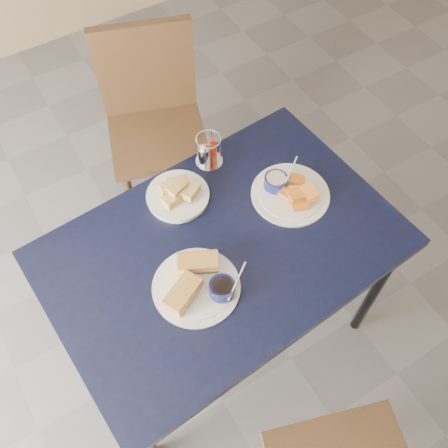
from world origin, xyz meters
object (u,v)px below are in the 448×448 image
sandwich_plate (198,283)px  plantain_plate (287,190)px  dining_table (223,255)px  chair_far (147,114)px  bread_basket (178,194)px  condiment_caddy (208,152)px

sandwich_plate → plantain_plate: 0.52m
dining_table → chair_far: size_ratio=1.35×
chair_far → sandwich_plate: (-0.29, -1.02, 0.21)m
chair_far → bread_basket: chair_far is taller
sandwich_plate → bread_basket: 0.38m
sandwich_plate → condiment_caddy: condiment_caddy is taller
dining_table → sandwich_plate: bearing=-148.7°
dining_table → condiment_caddy: bearing=67.3°
sandwich_plate → condiment_caddy: (0.31, 0.46, 0.03)m
condiment_caddy → chair_far: bearing=92.3°
dining_table → bread_basket: bearing=97.1°
chair_far → bread_basket: size_ratio=4.13×
plantain_plate → dining_table: bearing=-167.2°
dining_table → condiment_caddy: condiment_caddy is taller
chair_far → bread_basket: (-0.17, -0.65, 0.21)m
condiment_caddy → plantain_plate: bearing=-58.5°
dining_table → plantain_plate: (0.34, 0.08, 0.08)m
chair_far → plantain_plate: 0.90m
plantain_plate → condiment_caddy: (-0.18, 0.29, 0.04)m
dining_table → chair_far: (0.13, 0.93, -0.13)m
dining_table → chair_far: 0.94m
chair_far → bread_basket: bearing=-104.3°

